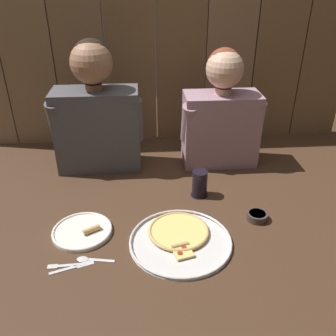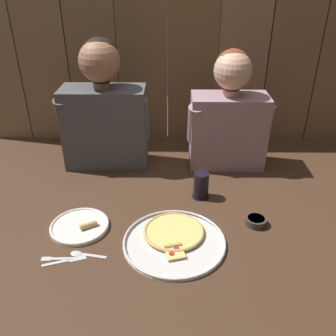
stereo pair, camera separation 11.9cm
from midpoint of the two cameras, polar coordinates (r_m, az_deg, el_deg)
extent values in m
plane|color=#422B1C|center=(1.53, -2.39, -7.77)|extent=(3.20, 3.20, 0.00)
cylinder|color=silver|center=(1.40, -0.48, -11.69)|extent=(0.39, 0.39, 0.01)
torus|color=silver|center=(1.40, -0.48, -11.45)|extent=(0.39, 0.39, 0.01)
cylinder|color=#B23823|center=(1.44, -0.72, -10.10)|extent=(0.23, 0.23, 0.00)
cylinder|color=#F4D170|center=(1.44, -0.72, -9.95)|extent=(0.22, 0.22, 0.01)
torus|color=tan|center=(1.44, -0.72, -9.95)|extent=(0.24, 0.24, 0.01)
cube|color=#F4D170|center=(1.35, -0.22, -13.22)|extent=(0.08, 0.08, 0.01)
cylinder|color=tan|center=(1.37, -0.70, -12.16)|extent=(0.07, 0.04, 0.02)
cylinder|color=#A3281E|center=(1.34, -0.71, -13.34)|extent=(0.02, 0.02, 0.00)
cylinder|color=#A3281E|center=(1.36, 0.01, -12.51)|extent=(0.02, 0.02, 0.00)
cylinder|color=white|center=(1.50, -15.62, -9.69)|extent=(0.24, 0.24, 0.01)
torus|color=white|center=(1.50, -15.65, -9.51)|extent=(0.24, 0.24, 0.01)
cylinder|color=tan|center=(1.47, -14.26, -9.47)|extent=(0.07, 0.05, 0.02)
cylinder|color=black|center=(1.67, 2.90, -4.24)|extent=(0.08, 0.08, 0.01)
cylinder|color=black|center=(1.64, 2.96, -2.43)|extent=(0.07, 0.07, 0.12)
cylinder|color=#3D332D|center=(1.54, 11.72, -7.51)|extent=(0.09, 0.09, 0.03)
cylinder|color=#B23823|center=(1.54, 11.75, -7.28)|extent=(0.07, 0.07, 0.02)
cube|color=silver|center=(1.38, -17.49, -14.44)|extent=(0.10, 0.02, 0.01)
cube|color=silver|center=(1.39, -20.19, -14.43)|extent=(0.04, 0.02, 0.01)
cube|color=silver|center=(1.37, -18.74, -15.04)|extent=(0.09, 0.04, 0.01)
cube|color=silver|center=(1.37, -15.44, -14.43)|extent=(0.06, 0.04, 0.00)
cube|color=silver|center=(1.37, -12.97, -14.05)|extent=(0.10, 0.03, 0.01)
ellipsoid|color=silver|center=(1.39, -15.78, -13.62)|extent=(0.05, 0.04, 0.01)
cube|color=#4C4C51|center=(1.86, -12.77, 5.87)|extent=(0.41, 0.19, 0.41)
cylinder|color=#9E7051|center=(1.79, -13.55, 12.31)|extent=(0.08, 0.08, 0.03)
sphere|color=#9E7051|center=(1.76, -13.98, 15.81)|extent=(0.20, 0.20, 0.20)
sphere|color=black|center=(1.77, -13.97, 16.38)|extent=(0.18, 0.18, 0.18)
cylinder|color=#4C4C51|center=(1.84, -18.90, 6.77)|extent=(0.08, 0.14, 0.24)
cylinder|color=#4C4C51|center=(1.79, -7.16, 7.45)|extent=(0.08, 0.12, 0.24)
cube|color=gray|center=(1.88, 6.45, 6.07)|extent=(0.38, 0.19, 0.37)
cylinder|color=#DBAD8E|center=(1.81, 6.81, 11.95)|extent=(0.08, 0.08, 0.03)
sphere|color=#DBAD8E|center=(1.78, 7.01, 15.19)|extent=(0.18, 0.18, 0.18)
sphere|color=brown|center=(1.79, 6.95, 15.72)|extent=(0.17, 0.17, 0.17)
cylinder|color=gray|center=(1.80, 1.45, 7.09)|extent=(0.08, 0.14, 0.22)
cylinder|color=gray|center=(1.86, 11.90, 7.24)|extent=(0.08, 0.12, 0.22)
cube|color=#846546|center=(2.15, -23.61, 19.50)|extent=(0.27, 0.03, 1.28)
cube|color=brown|center=(2.08, -15.98, 20.47)|extent=(0.27, 0.03, 1.28)
cube|color=brown|center=(2.05, -7.90, 21.12)|extent=(0.27, 0.03, 1.28)
cube|color=brown|center=(2.05, 0.35, 21.39)|extent=(0.27, 0.03, 1.28)
cube|color=#846547|center=(2.09, 8.43, 21.26)|extent=(0.27, 0.03, 1.28)
cube|color=brown|center=(2.17, 16.05, 20.78)|extent=(0.27, 0.03, 1.28)
cube|color=brown|center=(2.27, 23.00, 20.05)|extent=(0.27, 0.03, 1.28)
camera|label=1|loc=(0.06, -92.24, -1.26)|focal=38.65mm
camera|label=2|loc=(0.06, 87.76, 1.26)|focal=38.65mm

